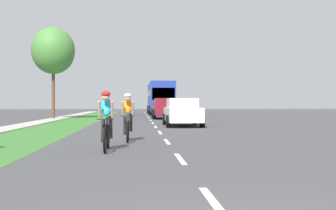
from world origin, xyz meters
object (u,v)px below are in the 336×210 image
object	(u,v)px
bus_blue	(160,97)
cyclist_trailing	(128,117)
pickup_maroon	(166,108)
street_tree_near	(53,51)
sedan_white	(182,112)
cyclist_lead	(107,120)

from	to	relation	value
bus_blue	cyclist_trailing	bearing A→B (deg)	-95.21
pickup_maroon	street_tree_near	world-z (taller)	street_tree_near
cyclist_trailing	bus_blue	size ratio (longest dim) A/B	0.15
sedan_white	bus_blue	size ratio (longest dim) A/B	0.37
cyclist_trailing	pickup_maroon	size ratio (longest dim) A/B	0.34
pickup_maroon	bus_blue	xyz separation A→B (m)	(0.28, 12.74, 1.15)
bus_blue	pickup_maroon	bearing A→B (deg)	-91.27
cyclist_lead	sedan_white	world-z (taller)	cyclist_lead
sedan_white	cyclist_trailing	bearing A→B (deg)	-107.87
sedan_white	pickup_maroon	xyz separation A→B (m)	(-0.17, 10.42, 0.06)
sedan_white	street_tree_near	bearing A→B (deg)	131.53
cyclist_trailing	sedan_white	size ratio (longest dim) A/B	0.40
street_tree_near	sedan_white	bearing A→B (deg)	-48.47
pickup_maroon	bus_blue	size ratio (longest dim) A/B	0.44
cyclist_lead	cyclist_trailing	xyz separation A→B (m)	(0.50, 2.54, 0.00)
pickup_maroon	street_tree_near	xyz separation A→B (m)	(-8.92, -0.16, 4.55)
pickup_maroon	cyclist_lead	bearing A→B (deg)	-98.21
cyclist_trailing	cyclist_lead	bearing A→B (deg)	-101.12
bus_blue	street_tree_near	xyz separation A→B (m)	(-9.20, -12.90, 3.40)
cyclist_lead	bus_blue	xyz separation A→B (m)	(3.40, 34.32, 1.17)
cyclist_lead	street_tree_near	xyz separation A→B (m)	(-5.80, 21.42, 4.57)
cyclist_trailing	bus_blue	world-z (taller)	bus_blue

